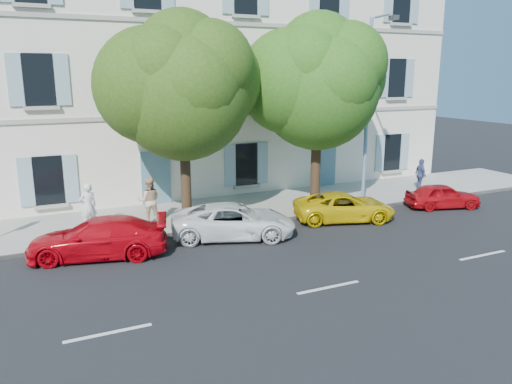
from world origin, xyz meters
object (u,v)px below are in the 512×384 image
car_yellow_supercar (344,207)px  tree_right (318,89)px  tree_left (183,93)px  pedestrian_a (88,206)px  car_red_coupe (98,238)px  car_red_hatchback (443,196)px  street_lamp (370,101)px  pedestrian_c (421,175)px  pedestrian_b (149,200)px  car_white_coupe (234,221)px

car_yellow_supercar → tree_right: (-0.21, 1.93, 4.64)m
tree_left → pedestrian_a: tree_left is taller
car_red_coupe → tree_left: 6.05m
car_red_hatchback → pedestrian_a: size_ratio=1.84×
car_yellow_supercar → tree_right: size_ratio=0.52×
pedestrian_a → street_lamp: bearing=160.3°
pedestrian_a → pedestrian_c: (15.76, -0.32, -0.09)m
car_red_hatchback → pedestrian_b: 12.74m
street_lamp → pedestrian_a: street_lamp is taller
tree_right → pedestrian_c: (6.36, 0.41, -4.26)m
car_red_hatchback → tree_left: 12.23m
tree_left → tree_right: bearing=1.1°
car_white_coupe → car_yellow_supercar: car_white_coupe is taller
pedestrian_c → tree_left: bearing=106.5°
car_red_coupe → pedestrian_c: bearing=113.5°
tree_right → pedestrian_b: 8.28m
tree_left → street_lamp: street_lamp is taller
car_yellow_supercar → tree_right: tree_right is taller
pedestrian_a → pedestrian_c: bearing=165.0°
street_lamp → car_red_hatchback: bearing=-29.4°
car_yellow_supercar → car_red_hatchback: size_ratio=1.27×
tree_left → car_red_hatchback: bearing=-10.4°
car_red_hatchback → pedestrian_b: pedestrian_b is taller
car_red_coupe → car_yellow_supercar: car_red_coupe is taller
car_red_coupe → pedestrian_c: (15.81, 2.44, 0.30)m
car_red_coupe → street_lamp: (11.78, 1.54, 4.05)m
car_yellow_supercar → car_red_coupe: bearing=108.0°
pedestrian_a → pedestrian_b: (2.24, -0.21, 0.03)m
tree_left → pedestrian_c: tree_left is taller
pedestrian_a → tree_right: bearing=161.8°
car_yellow_supercar → pedestrian_b: 7.78m
tree_left → pedestrian_b: bearing=154.2°
car_yellow_supercar → car_red_hatchback: car_yellow_supercar is taller
car_red_hatchback → street_lamp: size_ratio=0.40×
pedestrian_a → pedestrian_b: pedestrian_b is taller
street_lamp → tree_left: bearing=177.3°
pedestrian_b → car_red_coupe: bearing=59.9°
street_lamp → pedestrian_a: 12.34m
pedestrian_b → car_red_hatchback: bearing=179.8°
car_red_coupe → tree_left: bearing=132.9°
car_red_coupe → car_white_coupe: car_red_coupe is taller
car_red_hatchback → pedestrian_c: pedestrian_c is taller
car_red_hatchback → tree_left: size_ratio=0.42×
tree_left → car_red_coupe: bearing=-151.9°
car_red_coupe → pedestrian_a: bearing=-166.4°
car_red_hatchback → pedestrian_a: bearing=95.5°
tree_right → pedestrian_b: bearing=175.9°
car_red_coupe → car_red_hatchback: 14.74m
car_white_coupe → car_red_hatchback: 9.98m
car_white_coupe → car_red_hatchback: size_ratio=1.39×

